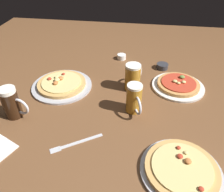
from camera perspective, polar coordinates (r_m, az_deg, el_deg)
The scene contains 10 objects.
ground_plane at distance 1.16m, azimuth -0.00°, elevation -1.38°, with size 2.40×2.40×0.03m, color brown.
pizza_plate_near at distance 0.87m, azimuth 17.76°, elevation -17.94°, with size 0.30×0.30×0.05m.
pizza_plate_far at distance 1.28m, azimuth 17.00°, elevation 2.79°, with size 0.29×0.29×0.05m.
pizza_plate_side at distance 1.27m, azimuth -13.07°, elevation 3.00°, with size 0.34×0.34×0.05m.
beer_mug_dark at distance 1.10m, azimuth -24.86°, elevation -1.70°, with size 0.13×0.08×0.16m.
beer_mug_amber at distance 1.19m, azimuth 5.55°, elevation 5.00°, with size 0.09×0.13×0.15m.
beer_mug_pale at distance 1.03m, azimuth 5.88°, elevation -0.77°, with size 0.08×0.13×0.15m.
ramekin_sauce at distance 1.45m, azimuth 13.09°, elevation 7.64°, with size 0.07×0.07×0.03m, color #333338.
ramekin_butter at distance 1.52m, azimuth 2.46°, elevation 10.27°, with size 0.06×0.06×0.03m, color white.
fork_left at distance 0.94m, azimuth -9.56°, elevation -12.10°, with size 0.20×0.14×0.01m.
Camera 1 is at (0.13, -0.89, 0.71)m, focal length 34.76 mm.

